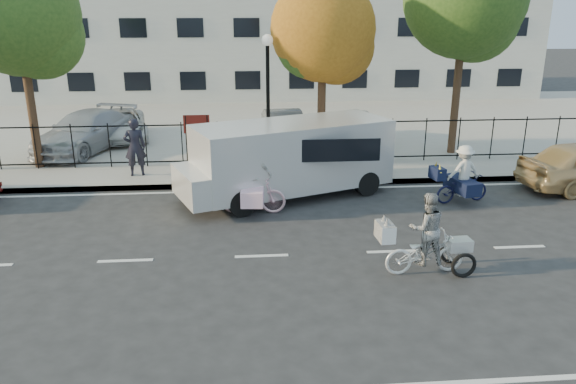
{
  "coord_description": "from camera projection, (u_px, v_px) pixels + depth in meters",
  "views": [
    {
      "loc": [
        -0.35,
        -11.48,
        5.34
      ],
      "look_at": [
        0.69,
        1.2,
        1.1
      ],
      "focal_mm": 35.0,
      "sensor_mm": 36.0,
      "label": 1
    }
  ],
  "objects": [
    {
      "name": "lot_car_a",
      "position": [
        85.0,
        132.0,
        20.91
      ],
      "size": [
        3.55,
        5.32,
        1.43
      ],
      "primitive_type": "imported",
      "rotation": [
        0.0,
        0.0,
        -0.34
      ],
      "color": "#A9ACB1",
      "rests_on": "parking_lot"
    },
    {
      "name": "tree_mid",
      "position": [
        327.0,
        34.0,
        18.44
      ],
      "size": [
        3.49,
        3.46,
        6.34
      ],
      "color": "#442D1D",
      "rests_on": "ground"
    },
    {
      "name": "tree_west",
      "position": [
        24.0,
        21.0,
        17.56
      ],
      "size": [
        3.8,
        3.8,
        6.96
      ],
      "color": "#442D1D",
      "rests_on": "ground"
    },
    {
      "name": "ground",
      "position": [
        262.0,
        256.0,
        12.57
      ],
      "size": [
        120.0,
        120.0,
        0.0
      ],
      "primitive_type": "plane",
      "color": "#333334"
    },
    {
      "name": "pedestrian",
      "position": [
        135.0,
        147.0,
        17.75
      ],
      "size": [
        0.75,
        0.56,
        1.86
      ],
      "primitive_type": "imported",
      "rotation": [
        0.0,
        0.0,
        3.32
      ],
      "color": "black",
      "rests_on": "sidewalk"
    },
    {
      "name": "road_markings",
      "position": [
        262.0,
        256.0,
        12.57
      ],
      "size": [
        60.0,
        9.52,
        0.01
      ],
      "primitive_type": null,
      "color": "silver",
      "rests_on": "ground"
    },
    {
      "name": "white_van",
      "position": [
        289.0,
        156.0,
        16.19
      ],
      "size": [
        6.68,
        3.98,
        2.19
      ],
      "rotation": [
        0.0,
        0.0,
        0.37
      ],
      "color": "silver",
      "rests_on": "ground"
    },
    {
      "name": "unicorn_bike",
      "position": [
        252.0,
        187.0,
        14.94
      ],
      "size": [
        2.01,
        1.41,
        2.01
      ],
      "rotation": [
        0.0,
        0.0,
        1.48
      ],
      "color": "#F1B8C5",
      "rests_on": "ground"
    },
    {
      "name": "lot_car_d",
      "position": [
        359.0,
        126.0,
        22.3
      ],
      "size": [
        1.65,
        3.69,
        1.23
      ],
      "primitive_type": "imported",
      "rotation": [
        0.0,
        0.0,
        -0.06
      ],
      "color": "#B6B9BE",
      "rests_on": "parking_lot"
    },
    {
      "name": "parking_lot",
      "position": [
        250.0,
        122.0,
        26.73
      ],
      "size": [
        60.0,
        15.6,
        0.15
      ],
      "primitive_type": "cube",
      "color": "#A8A399",
      "rests_on": "ground"
    },
    {
      "name": "bull_bike",
      "position": [
        462.0,
        180.0,
        15.83
      ],
      "size": [
        1.83,
        1.28,
        1.66
      ],
      "rotation": [
        0.0,
        0.0,
        1.77
      ],
      "color": "black",
      "rests_on": "ground"
    },
    {
      "name": "curb",
      "position": [
        255.0,
        185.0,
        17.32
      ],
      "size": [
        60.0,
        0.1,
        0.15
      ],
      "primitive_type": "cube",
      "color": "#A8A399",
      "rests_on": "ground"
    },
    {
      "name": "iron_fence",
      "position": [
        253.0,
        143.0,
        19.09
      ],
      "size": [
        58.0,
        0.06,
        1.5
      ],
      "primitive_type": null,
      "color": "black",
      "rests_on": "sidewalk"
    },
    {
      "name": "sidewalk",
      "position": [
        255.0,
        175.0,
        18.31
      ],
      "size": [
        60.0,
        2.2,
        0.15
      ],
      "primitive_type": "cube",
      "color": "#A8A399",
      "rests_on": "ground"
    },
    {
      "name": "tree_east",
      "position": [
        468.0,
        3.0,
        19.24
      ],
      "size": [
        4.22,
        4.22,
        7.74
      ],
      "color": "#442D1D",
      "rests_on": "ground"
    },
    {
      "name": "building",
      "position": [
        246.0,
        44.0,
        35.25
      ],
      "size": [
        34.0,
        10.0,
        6.0
      ],
      "primitive_type": "cube",
      "color": "silver",
      "rests_on": "ground"
    },
    {
      "name": "lot_car_b",
      "position": [
        122.0,
        125.0,
        22.79
      ],
      "size": [
        2.78,
        4.52,
        1.17
      ],
      "primitive_type": "imported",
      "rotation": [
        0.0,
        0.0,
        0.21
      ],
      "color": "silver",
      "rests_on": "parking_lot"
    },
    {
      "name": "zebra_trike",
      "position": [
        426.0,
        243.0,
        11.59
      ],
      "size": [
        2.06,
        0.8,
        1.77
      ],
      "rotation": [
        0.0,
        0.0,
        1.64
      ],
      "color": "white",
      "rests_on": "ground"
    },
    {
      "name": "street_sign",
      "position": [
        197.0,
        131.0,
        18.4
      ],
      "size": [
        0.85,
        0.06,
        1.8
      ],
      "color": "black",
      "rests_on": "sidewalk"
    },
    {
      "name": "lot_car_c",
      "position": [
        284.0,
        129.0,
        21.57
      ],
      "size": [
        1.65,
        4.14,
        1.34
      ],
      "primitive_type": "imported",
      "rotation": [
        0.0,
        0.0,
        0.06
      ],
      "color": "#484B4F",
      "rests_on": "parking_lot"
    },
    {
      "name": "lamppost",
      "position": [
        268.0,
        78.0,
        18.05
      ],
      "size": [
        0.36,
        0.36,
        4.33
      ],
      "color": "black",
      "rests_on": "sidewalk"
    }
  ]
}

